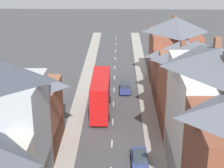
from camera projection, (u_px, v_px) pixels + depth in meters
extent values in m
cube|color=gray|center=(77.00, 115.00, 53.05)|extent=(2.20, 104.00, 0.14)
cube|color=gray|center=(149.00, 115.00, 52.87)|extent=(2.20, 104.00, 0.14)
cube|color=silver|center=(112.00, 144.00, 45.49)|extent=(0.14, 1.80, 0.01)
cube|color=silver|center=(113.00, 122.00, 51.11)|extent=(0.14, 1.80, 0.01)
cube|color=silver|center=(113.00, 104.00, 56.72)|extent=(0.14, 1.80, 0.01)
cube|color=silver|center=(114.00, 90.00, 62.34)|extent=(0.14, 1.80, 0.01)
cube|color=silver|center=(114.00, 78.00, 67.95)|extent=(0.14, 1.80, 0.01)
cube|color=silver|center=(115.00, 67.00, 73.57)|extent=(0.14, 1.80, 0.01)
cube|color=silver|center=(115.00, 59.00, 79.19)|extent=(0.14, 1.80, 0.01)
cube|color=silver|center=(115.00, 51.00, 84.80)|extent=(0.14, 1.80, 0.01)
cube|color=silver|center=(116.00, 44.00, 90.42)|extent=(0.14, 1.80, 0.01)
cube|color=silver|center=(116.00, 38.00, 96.03)|extent=(0.14, 1.80, 0.01)
cube|color=#ADB2B7|center=(2.00, 138.00, 35.13)|extent=(8.00, 7.28, 11.42)
cube|color=brown|center=(23.00, 118.00, 43.14)|extent=(8.00, 8.52, 7.90)
cube|color=navy|center=(59.00, 136.00, 43.90)|extent=(0.12, 7.84, 3.20)
pyramid|color=#565B66|center=(20.00, 77.00, 41.38)|extent=(8.00, 8.52, 2.15)
cube|color=#99664C|center=(21.00, 75.00, 40.69)|extent=(0.60, 0.90, 0.94)
cube|color=silver|center=(213.00, 124.00, 37.26)|extent=(8.00, 11.55, 11.99)
cube|color=black|center=(171.00, 161.00, 38.87)|extent=(0.12, 10.63, 3.20)
pyramid|color=#565B66|center=(220.00, 57.00, 34.83)|extent=(8.00, 11.55, 1.79)
cube|color=brown|center=(217.00, 45.00, 35.92)|extent=(0.60, 0.90, 1.54)
cube|color=#935138|center=(193.00, 95.00, 47.62)|extent=(8.00, 9.61, 9.38)
cube|color=olive|center=(160.00, 117.00, 48.78)|extent=(0.12, 8.84, 3.20)
pyramid|color=#565B66|center=(196.00, 50.00, 45.53)|extent=(8.00, 9.61, 2.50)
cube|color=brown|center=(198.00, 46.00, 45.45)|extent=(0.60, 0.90, 1.13)
cube|color=brown|center=(183.00, 45.00, 45.75)|extent=(0.60, 0.90, 1.07)
cube|color=brown|center=(181.00, 80.00, 56.32)|extent=(8.00, 8.15, 7.20)
cube|color=black|center=(155.00, 92.00, 57.09)|extent=(0.12, 7.50, 3.20)
pyramid|color=#565B66|center=(183.00, 48.00, 54.59)|extent=(8.00, 8.15, 2.61)
cube|color=brown|center=(192.00, 47.00, 52.84)|extent=(0.60, 0.90, 1.29)
cube|color=brown|center=(174.00, 58.00, 63.99)|extent=(8.00, 8.93, 9.02)
cube|color=maroon|center=(150.00, 74.00, 65.08)|extent=(0.12, 8.22, 3.20)
pyramid|color=#565B66|center=(176.00, 24.00, 61.97)|extent=(8.00, 8.93, 2.49)
cube|color=brown|center=(174.00, 19.00, 63.01)|extent=(0.60, 0.90, 1.27)
cube|color=red|center=(101.00, 101.00, 53.50)|extent=(2.44, 10.80, 2.50)
cube|color=red|center=(100.00, 86.00, 52.66)|extent=(2.44, 10.58, 2.30)
cube|color=red|center=(100.00, 78.00, 52.23)|extent=(2.39, 10.37, 0.10)
cube|color=#28333D|center=(102.00, 87.00, 58.44)|extent=(2.20, 0.10, 1.20)
cube|color=#28333D|center=(102.00, 73.00, 57.63)|extent=(2.20, 0.10, 1.10)
cube|color=#28333D|center=(92.00, 100.00, 53.43)|extent=(0.06, 9.18, 0.90)
cube|color=#28333D|center=(92.00, 85.00, 52.64)|extent=(0.06, 9.18, 0.90)
cube|color=yellow|center=(102.00, 68.00, 57.35)|extent=(1.34, 0.08, 0.32)
cylinder|color=black|center=(94.00, 100.00, 57.06)|extent=(0.30, 1.00, 1.00)
cylinder|color=black|center=(110.00, 100.00, 57.02)|extent=(0.30, 1.00, 1.00)
cylinder|color=black|center=(91.00, 118.00, 51.15)|extent=(0.30, 1.00, 1.00)
cylinder|color=black|center=(109.00, 118.00, 51.10)|extent=(0.30, 1.00, 1.00)
cube|color=navy|center=(125.00, 88.00, 61.10)|extent=(1.70, 4.27, 0.73)
cube|color=#28333D|center=(125.00, 85.00, 60.67)|extent=(1.46, 2.13, 0.60)
cylinder|color=black|center=(120.00, 87.00, 62.48)|extent=(0.20, 0.62, 0.62)
cylinder|color=black|center=(130.00, 87.00, 62.45)|extent=(0.20, 0.62, 0.62)
cylinder|color=black|center=(120.00, 93.00, 60.00)|extent=(0.20, 0.62, 0.62)
cylinder|color=black|center=(130.00, 93.00, 59.97)|extent=(0.20, 0.62, 0.62)
cube|color=#236093|center=(104.00, 79.00, 65.48)|extent=(1.70, 3.85, 0.68)
cube|color=#28333D|center=(104.00, 76.00, 65.07)|extent=(1.46, 1.93, 0.60)
cylinder|color=black|center=(100.00, 78.00, 66.73)|extent=(0.20, 0.62, 0.62)
cylinder|color=black|center=(109.00, 78.00, 66.70)|extent=(0.20, 0.62, 0.62)
cylinder|color=black|center=(99.00, 83.00, 64.49)|extent=(0.20, 0.62, 0.62)
cylinder|color=black|center=(109.00, 83.00, 64.46)|extent=(0.20, 0.62, 0.62)
cube|color=navy|center=(140.00, 160.00, 40.70)|extent=(1.70, 4.55, 0.76)
cube|color=#28333D|center=(140.00, 156.00, 40.25)|extent=(1.46, 2.27, 0.60)
cylinder|color=black|center=(131.00, 156.00, 42.17)|extent=(0.20, 0.62, 0.62)
cylinder|color=black|center=(146.00, 157.00, 42.14)|extent=(0.20, 0.62, 0.62)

